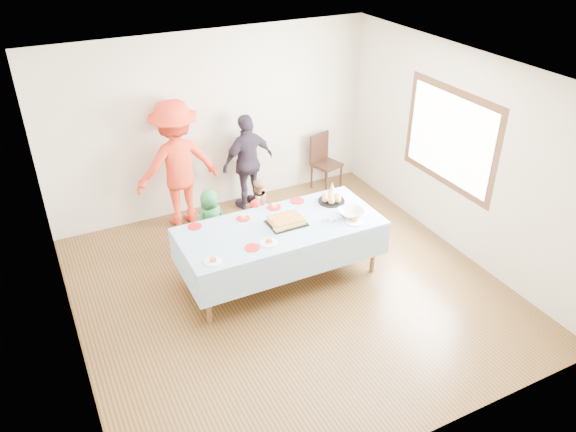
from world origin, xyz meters
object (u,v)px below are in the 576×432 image
at_px(birthday_cake, 286,221).
at_px(adult_left, 177,164).
at_px(party_table, 281,229).
at_px(dining_chair, 323,159).

bearing_deg(birthday_cake, adult_left, 112.19).
xyz_separation_m(party_table, adult_left, (-0.70, 1.93, 0.22)).
height_order(birthday_cake, dining_chair, dining_chair).
relative_size(party_table, birthday_cake, 5.43).
xyz_separation_m(party_table, dining_chair, (1.75, 1.98, -0.21)).
bearing_deg(dining_chair, birthday_cake, -146.54).
xyz_separation_m(birthday_cake, adult_left, (-0.78, 1.92, 0.13)).
xyz_separation_m(party_table, birthday_cake, (0.08, 0.01, 0.09)).
distance_m(party_table, adult_left, 2.06).
bearing_deg(birthday_cake, dining_chair, 49.89).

